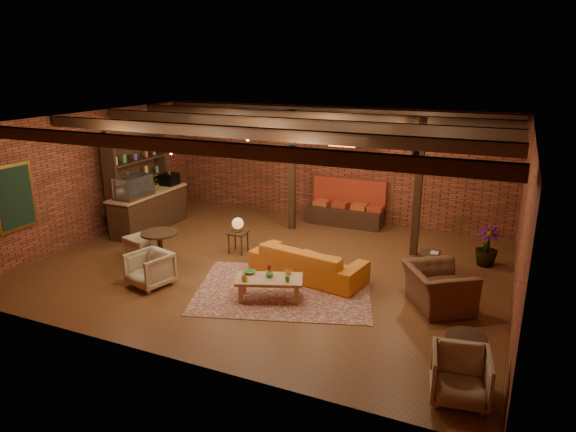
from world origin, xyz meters
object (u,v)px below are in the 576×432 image
at_px(sofa, 308,262).
at_px(armchair_a, 143,247).
at_px(armchair_far, 460,374).
at_px(plant_tall, 492,208).
at_px(coffee_table, 269,280).
at_px(armchair_right, 439,281).
at_px(side_table_lamp, 238,226).
at_px(round_table_right, 465,350).
at_px(side_table_book, 430,254).
at_px(round_table_left, 160,244).
at_px(armchair_b, 150,268).

relative_size(sofa, armchair_a, 3.65).
bearing_deg(armchair_far, plant_tall, 80.63).
distance_m(sofa, armchair_a, 3.84).
distance_m(sofa, coffee_table, 1.27).
bearing_deg(armchair_far, armchair_right, 95.07).
relative_size(sofa, plant_tall, 0.91).
distance_m(sofa, plant_tall, 4.17).
bearing_deg(side_table_lamp, round_table_right, -29.63).
bearing_deg(plant_tall, side_table_book, -137.23).
bearing_deg(armchair_right, round_table_right, 164.77).
xyz_separation_m(round_table_left, armchair_right, (5.84, 0.54, -0.04)).
relative_size(round_table_left, plant_tall, 0.31).
height_order(round_table_left, armchair_right, armchair_right).
distance_m(round_table_left, plant_tall, 7.25).
xyz_separation_m(sofa, side_table_book, (2.30, 1.27, 0.09)).
relative_size(side_table_lamp, round_table_left, 1.03).
xyz_separation_m(coffee_table, armchair_far, (3.69, -1.70, 0.00)).
bearing_deg(sofa, round_table_left, 24.04).
bearing_deg(armchair_far, side_table_book, 94.93).
xyz_separation_m(armchair_a, armchair_right, (6.48, 0.34, 0.19)).
bearing_deg(round_table_right, side_table_book, 106.33).
xyz_separation_m(round_table_left, armchair_a, (-0.65, 0.20, -0.23)).
relative_size(sofa, armchair_far, 3.13).
height_order(armchair_b, armchair_far, armchair_far).
bearing_deg(side_table_lamp, armchair_right, -11.87).
relative_size(sofa, side_table_lamp, 2.81).
xyz_separation_m(coffee_table, armchair_a, (-3.48, 0.60, -0.05)).
bearing_deg(side_table_lamp, plant_tall, 15.79).
relative_size(armchair_a, side_table_book, 1.34).
bearing_deg(sofa, armchair_a, 18.72).
xyz_separation_m(sofa, armchair_right, (2.69, -0.29, 0.17)).
height_order(sofa, plant_tall, plant_tall).
distance_m(side_table_book, round_table_right, 3.80).
height_order(armchair_a, armchair_far, armchair_far).
bearing_deg(armchair_b, plant_tall, 47.69).
bearing_deg(round_table_right, coffee_table, 162.60).
xyz_separation_m(armchair_b, side_table_book, (5.08, 2.93, 0.05)).
relative_size(armchair_right, armchair_far, 1.55).
relative_size(round_table_left, armchair_b, 1.08).
height_order(coffee_table, side_table_book, coffee_table).
relative_size(armchair_b, armchair_far, 1.00).
relative_size(coffee_table, armchair_far, 1.80).
xyz_separation_m(armchair_b, armchair_far, (6.15, -1.27, 0.00)).
xyz_separation_m(side_table_lamp, round_table_right, (5.45, -3.10, -0.21)).
xyz_separation_m(coffee_table, plant_tall, (3.69, 3.48, 0.95)).
height_order(armchair_right, plant_tall, plant_tall).
xyz_separation_m(armchair_a, round_table_right, (7.17, -1.75, 0.11)).
bearing_deg(side_table_lamp, coffee_table, -47.84).
relative_size(armchair_far, plant_tall, 0.29).
bearing_deg(round_table_left, round_table_right, -13.44).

